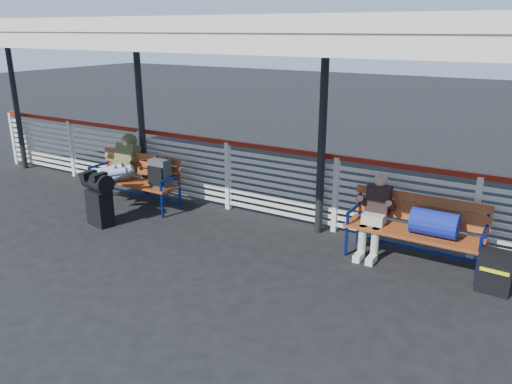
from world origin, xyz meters
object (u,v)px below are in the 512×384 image
Objects in this scene: bench_right at (425,223)px; luggage_stack at (99,197)px; bench_left at (144,174)px; suitcase_side at (495,272)px; traveler_man at (114,169)px; companion_person at (375,214)px.

luggage_stack is at bearing -165.83° from bench_right.
bench_left is 3.35× the size of suitcase_side.
traveler_man is (-0.35, 0.69, 0.25)m from luggage_stack.
traveler_man is 1.43× the size of companion_person.
companion_person reaches higher than suitcase_side.
suitcase_side is at bearing -18.25° from bench_right.
traveler_man is (-5.15, -0.53, 0.13)m from bench_right.
bench_right is 1.10× the size of traveler_man.
luggage_stack is 0.49× the size of bench_left.
bench_left is 4.79m from bench_right.
bench_left is at bearing -177.87° from suitcase_side.
traveler_man is at bearing -173.37° from companion_person.
bench_left is (0.02, 1.03, 0.12)m from luggage_stack.
traveler_man is at bearing 127.26° from luggage_stack.
luggage_stack is 0.77× the size of companion_person.
traveler_man is (-0.36, -0.34, 0.12)m from bench_left.
bench_right is at bearing 0.56° from companion_person.
bench_left is at bearing -177.54° from companion_person.
luggage_stack is 1.04m from bench_left.
companion_person is (4.13, 1.21, 0.12)m from luggage_stack.
bench_right is (4.79, 0.18, -0.00)m from bench_left.
bench_right is 0.68m from companion_person.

